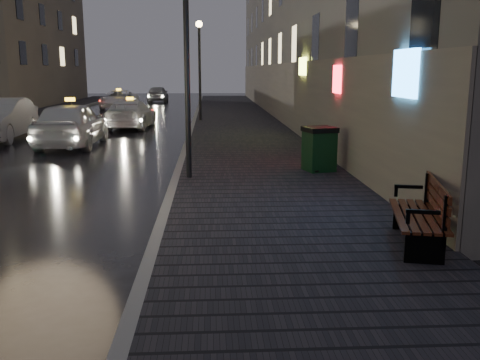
% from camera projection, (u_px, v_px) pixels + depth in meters
% --- Properties ---
extents(ground, '(120.00, 120.00, 0.00)m').
position_uv_depth(ground, '(47.00, 269.00, 7.85)').
color(ground, black).
rests_on(ground, ground).
extents(sidewalk, '(4.60, 58.00, 0.15)m').
position_uv_depth(sidewalk, '(239.00, 123.00, 28.58)').
color(sidewalk, black).
rests_on(sidewalk, ground).
extents(curb, '(0.20, 58.00, 0.15)m').
position_uv_depth(curb, '(194.00, 123.00, 28.45)').
color(curb, slate).
rests_on(curb, ground).
extents(curb_far, '(0.20, 58.00, 0.15)m').
position_uv_depth(curb_far, '(23.00, 124.00, 27.98)').
color(curb_far, slate).
rests_on(curb_far, ground).
extents(building_near, '(1.80, 50.00, 13.00)m').
position_uv_depth(building_near, '(289.00, 7.00, 31.36)').
color(building_near, '#605B54').
rests_on(building_near, ground).
extents(building_far_c, '(6.00, 22.00, 11.00)m').
position_uv_depth(building_far_c, '(17.00, 37.00, 44.16)').
color(building_far_c, '#6B6051').
rests_on(building_far_c, ground).
extents(lamp_near, '(0.36, 0.36, 5.28)m').
position_uv_depth(lamp_near, '(187.00, 44.00, 13.11)').
color(lamp_near, black).
rests_on(lamp_near, sidewalk).
extents(lamp_far, '(0.36, 0.36, 5.28)m').
position_uv_depth(lamp_far, '(200.00, 58.00, 28.76)').
color(lamp_far, black).
rests_on(lamp_far, sidewalk).
extents(bench, '(1.14, 2.12, 1.03)m').
position_uv_depth(bench, '(423.00, 214.00, 8.34)').
color(bench, black).
rests_on(bench, sidewalk).
extents(trash_bin, '(0.95, 0.95, 1.20)m').
position_uv_depth(trash_bin, '(319.00, 149.00, 14.57)').
color(trash_bin, black).
rests_on(trash_bin, sidewalk).
extents(taxi_near, '(2.02, 5.02, 1.71)m').
position_uv_depth(taxi_near, '(72.00, 124.00, 20.16)').
color(taxi_near, silver).
rests_on(taxi_near, ground).
extents(taxi_mid, '(2.24, 4.94, 1.40)m').
position_uv_depth(taxi_mid, '(131.00, 114.00, 26.58)').
color(taxi_mid, silver).
rests_on(taxi_mid, ground).
extents(taxi_far, '(2.49, 4.96, 1.35)m').
position_uv_depth(taxi_far, '(119.00, 99.00, 40.37)').
color(taxi_far, white).
rests_on(taxi_far, ground).
extents(car_far, '(1.77, 4.29, 1.45)m').
position_uv_depth(car_far, '(158.00, 94.00, 48.14)').
color(car_far, gray).
rests_on(car_far, ground).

